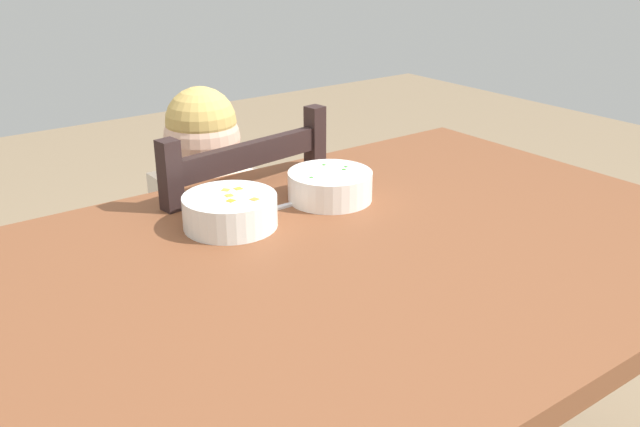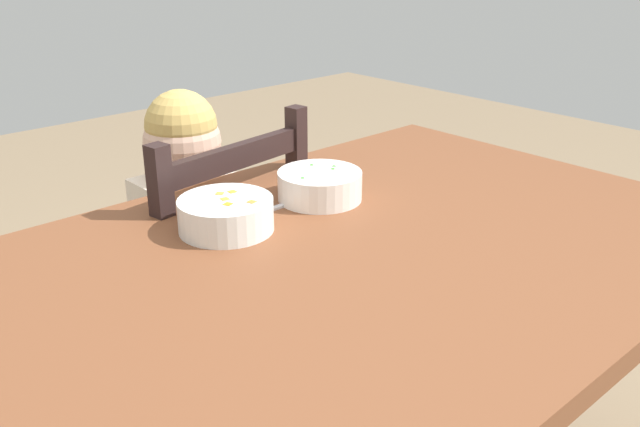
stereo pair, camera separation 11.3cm
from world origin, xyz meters
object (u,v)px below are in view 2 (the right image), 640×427
(child_figure, at_px, (196,234))
(bowl_of_peas, at_px, (320,185))
(dining_chair, at_px, (202,303))
(bowl_of_carrots, at_px, (226,214))
(dining_table, at_px, (336,308))
(spoon, at_px, (257,213))

(child_figure, bearing_deg, bowl_of_peas, -68.72)
(bowl_of_peas, bearing_deg, dining_chair, 109.68)
(dining_chair, relative_size, bowl_of_carrots, 5.34)
(dining_table, height_order, spoon, spoon)
(dining_chair, bearing_deg, dining_table, -95.16)
(dining_chair, distance_m, child_figure, 0.19)
(dining_table, relative_size, bowl_of_carrots, 8.55)
(bowl_of_carrots, distance_m, spoon, 0.09)
(dining_chair, relative_size, child_figure, 0.95)
(dining_table, height_order, child_figure, child_figure)
(bowl_of_peas, relative_size, spoon, 1.23)
(bowl_of_peas, height_order, bowl_of_carrots, same)
(dining_table, xyz_separation_m, dining_chair, (0.05, 0.51, -0.22))
(dining_table, distance_m, bowl_of_carrots, 0.26)
(dining_chair, relative_size, spoon, 6.68)
(bowl_of_peas, bearing_deg, bowl_of_carrots, -179.99)
(dining_table, distance_m, spoon, 0.25)
(dining_table, bearing_deg, bowl_of_carrots, 109.60)
(dining_chair, xyz_separation_m, child_figure, (-0.01, -0.01, 0.19))
(spoon, bearing_deg, bowl_of_peas, -7.27)
(dining_table, distance_m, dining_chair, 0.56)
(dining_chair, height_order, bowl_of_peas, dining_chair)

